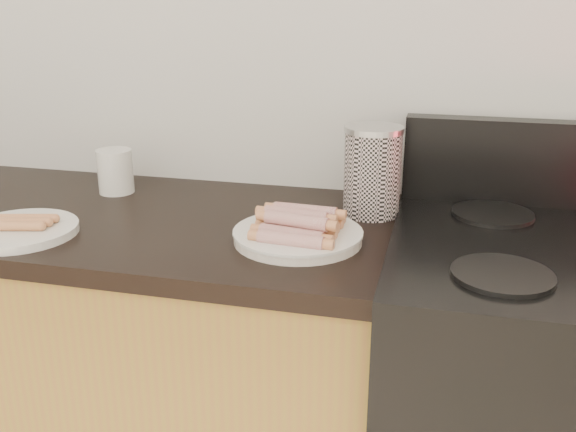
% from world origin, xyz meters
% --- Properties ---
extents(wall_back, '(4.00, 0.04, 2.60)m').
position_xyz_m(wall_back, '(0.00, 2.00, 1.30)').
color(wall_back, silver).
rests_on(wall_back, ground).
extents(stove_panel, '(0.76, 0.06, 0.20)m').
position_xyz_m(stove_panel, '(0.78, 1.96, 1.01)').
color(stove_panel, black).
rests_on(stove_panel, stove).
extents(burner_near_left, '(0.18, 0.18, 0.01)m').
position_xyz_m(burner_near_left, '(0.61, 1.51, 0.92)').
color(burner_near_left, black).
rests_on(burner_near_left, stove).
extents(burner_far_left, '(0.18, 0.18, 0.01)m').
position_xyz_m(burner_far_left, '(0.61, 1.84, 0.92)').
color(burner_far_left, black).
rests_on(burner_far_left, stove).
extents(main_plate, '(0.34, 0.34, 0.02)m').
position_xyz_m(main_plate, '(0.21, 1.62, 0.91)').
color(main_plate, white).
rests_on(main_plate, counter_slab).
extents(side_plate, '(0.27, 0.27, 0.02)m').
position_xyz_m(side_plate, '(-0.37, 1.51, 0.91)').
color(side_plate, white).
rests_on(side_plate, counter_slab).
extents(hotdog_pile, '(0.14, 0.20, 0.05)m').
position_xyz_m(hotdog_pile, '(0.21, 1.62, 0.94)').
color(hotdog_pile, maroon).
rests_on(hotdog_pile, main_plate).
extents(plain_sausages, '(0.13, 0.10, 0.02)m').
position_xyz_m(plain_sausages, '(-0.37, 1.51, 0.93)').
color(plain_sausages, '#CF6537').
rests_on(plain_sausages, side_plate).
extents(canister, '(0.13, 0.13, 0.21)m').
position_xyz_m(canister, '(0.34, 1.83, 1.00)').
color(canister, silver).
rests_on(canister, counter_slab).
extents(mug, '(0.11, 0.11, 0.11)m').
position_xyz_m(mug, '(-0.32, 1.84, 0.96)').
color(mug, silver).
rests_on(mug, counter_slab).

